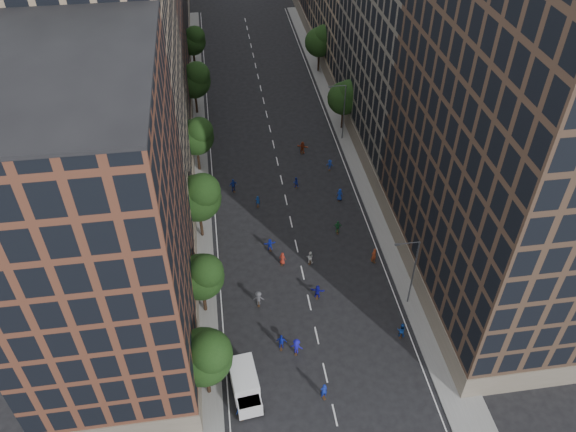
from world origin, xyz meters
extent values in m
plane|color=black|center=(0.00, 40.00, 0.00)|extent=(240.00, 240.00, 0.00)
cube|color=slate|center=(-12.00, 47.50, 0.07)|extent=(4.00, 105.00, 0.15)
cube|color=slate|center=(12.00, 47.50, 0.07)|extent=(4.00, 105.00, 0.15)
cube|color=#583121|center=(-19.00, 11.00, 15.00)|extent=(14.00, 22.00, 30.00)
cube|color=#937C60|center=(-19.00, 35.00, 17.00)|extent=(14.00, 26.00, 34.00)
cube|color=#583121|center=(-19.00, 58.00, 14.00)|extent=(14.00, 20.00, 28.00)
cube|color=#443124|center=(19.00, 15.00, 18.00)|extent=(14.00, 30.00, 36.00)
cube|color=#605B50|center=(19.00, 44.00, 16.50)|extent=(14.00, 28.00, 33.00)
cylinder|color=black|center=(-11.20, 4.00, 1.98)|extent=(0.36, 0.36, 3.96)
sphere|color=black|center=(-11.20, 4.00, 5.58)|extent=(5.20, 5.20, 5.20)
sphere|color=black|center=(-10.55, 3.48, 6.88)|extent=(3.90, 3.90, 3.90)
cylinder|color=black|center=(-11.20, 14.00, 1.85)|extent=(0.36, 0.36, 3.70)
sphere|color=black|center=(-11.20, 14.00, 5.21)|extent=(4.80, 4.80, 4.80)
sphere|color=black|center=(-10.60, 13.52, 6.41)|extent=(3.60, 3.60, 3.60)
cylinder|color=black|center=(-11.20, 26.00, 2.11)|extent=(0.36, 0.36, 4.22)
sphere|color=black|center=(-11.20, 26.00, 5.95)|extent=(5.60, 5.60, 5.60)
sphere|color=black|center=(-10.50, 25.44, 7.35)|extent=(4.20, 4.20, 4.20)
cylinder|color=black|center=(-11.20, 40.00, 1.94)|extent=(0.36, 0.36, 3.87)
sphere|color=black|center=(-11.20, 40.00, 5.46)|extent=(5.00, 5.00, 5.00)
sphere|color=black|center=(-10.57, 39.50, 6.71)|extent=(3.75, 3.75, 3.75)
cylinder|color=black|center=(-11.20, 56.00, 2.02)|extent=(0.36, 0.36, 4.05)
sphere|color=black|center=(-11.20, 56.00, 5.70)|extent=(5.40, 5.40, 5.40)
sphere|color=black|center=(-10.52, 55.46, 7.05)|extent=(4.05, 4.05, 4.05)
cylinder|color=black|center=(-11.20, 72.00, 1.89)|extent=(0.36, 0.36, 3.78)
sphere|color=black|center=(-11.20, 72.00, 5.33)|extent=(4.80, 4.80, 4.80)
sphere|color=black|center=(-10.60, 71.52, 6.53)|extent=(3.60, 3.60, 3.60)
cylinder|color=black|center=(11.20, 48.00, 1.87)|extent=(0.36, 0.36, 3.74)
sphere|color=black|center=(11.20, 48.00, 5.27)|extent=(5.00, 5.00, 5.00)
sphere|color=black|center=(11.82, 47.50, 6.52)|extent=(3.75, 3.75, 3.75)
cylinder|color=black|center=(11.20, 68.00, 1.98)|extent=(0.36, 0.36, 3.96)
sphere|color=black|center=(11.20, 68.00, 5.58)|extent=(5.20, 5.20, 5.20)
sphere|color=black|center=(11.85, 67.48, 6.88)|extent=(3.90, 3.90, 3.90)
cylinder|color=#595B60|center=(10.60, 12.00, 4.50)|extent=(0.18, 0.18, 9.00)
cylinder|color=#595B60|center=(9.40, 12.00, 9.00)|extent=(2.40, 0.12, 0.12)
cube|color=#595B60|center=(8.30, 12.00, 8.95)|extent=(0.50, 0.22, 0.15)
cylinder|color=#595B60|center=(10.60, 45.00, 4.50)|extent=(0.18, 0.18, 9.00)
cylinder|color=#595B60|center=(9.40, 45.00, 9.00)|extent=(2.40, 0.12, 0.12)
cube|color=#595B60|center=(8.30, 45.00, 8.95)|extent=(0.50, 0.22, 0.15)
cube|color=silver|center=(-7.87, 3.84, 1.59)|extent=(2.71, 4.17, 2.41)
cube|color=silver|center=(-7.61, 1.44, 1.15)|extent=(2.37, 1.98, 1.53)
cube|color=black|center=(-7.61, 1.44, 1.86)|extent=(2.11, 1.63, 0.11)
cylinder|color=black|center=(-8.67, 1.00, 0.42)|extent=(0.36, 0.86, 0.83)
cylinder|color=black|center=(-6.49, 1.23, 0.42)|extent=(0.36, 0.86, 0.83)
cylinder|color=black|center=(-9.12, 5.25, 0.42)|extent=(0.36, 0.86, 0.83)
cylinder|color=black|center=(-6.94, 5.48, 0.42)|extent=(0.36, 0.86, 0.83)
imported|color=navy|center=(-8.50, 1.00, 0.81)|extent=(0.91, 0.74, 1.62)
imported|color=navy|center=(-0.66, 2.00, 0.93)|extent=(0.73, 0.53, 1.85)
imported|color=#123D97|center=(8.50, 7.74, 0.89)|extent=(1.06, 0.95, 1.79)
imported|color=#16139D|center=(-2.40, 7.24, 0.95)|extent=(1.40, 1.10, 1.90)
imported|color=#1424A7|center=(-3.81, 8.01, 0.94)|extent=(1.18, 0.71, 1.88)
imported|color=#121293|center=(1.00, 14.15, 0.84)|extent=(1.63, 0.95, 1.67)
imported|color=maroon|center=(-2.09, 19.79, 0.80)|extent=(0.92, 0.77, 1.60)
imported|color=maroon|center=(8.50, 18.64, 0.97)|extent=(0.83, 0.71, 1.93)
imported|color=silver|center=(1.11, 19.49, 0.84)|extent=(0.98, 0.88, 1.67)
imported|color=#47474C|center=(-5.47, 14.03, 0.92)|extent=(1.27, 0.84, 1.84)
imported|color=#1E6430|center=(5.42, 24.18, 0.88)|extent=(1.09, 0.58, 1.76)
imported|color=#1628BA|center=(-3.24, 22.37, 0.78)|extent=(1.49, 0.59, 1.56)
imported|color=#123099|center=(7.02, 30.43, 0.87)|extent=(1.01, 0.86, 1.75)
imported|color=#123E95|center=(-3.84, 30.80, 0.76)|extent=(0.60, 0.44, 1.52)
imported|color=#13289D|center=(1.72, 34.10, 0.75)|extent=(0.79, 0.64, 1.51)
imported|color=#123198|center=(7.12, 37.49, 0.75)|extent=(1.08, 0.79, 1.50)
imported|color=navy|center=(-6.75, 34.39, 0.95)|extent=(1.19, 0.70, 1.90)
imported|color=#9D381A|center=(3.95, 42.07, 0.92)|extent=(1.78, 1.22, 1.85)
camera|label=1|loc=(-8.08, -26.04, 46.92)|focal=35.00mm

